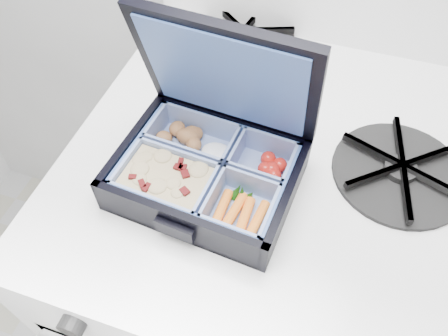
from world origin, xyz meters
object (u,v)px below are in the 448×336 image
(stove, at_px, (270,280))
(fork, at_px, (258,109))
(bento_box, at_px, (207,173))
(burner_grate, at_px, (401,168))

(stove, relative_size, fork, 5.89)
(stove, height_order, bento_box, bento_box)
(bento_box, relative_size, burner_grate, 1.25)
(burner_grate, bearing_deg, stove, 177.11)
(stove, bearing_deg, burner_grate, -2.89)
(stove, bearing_deg, bento_box, -132.77)
(bento_box, distance_m, burner_grate, 0.26)
(stove, distance_m, bento_box, 0.51)
(burner_grate, height_order, fork, burner_grate)
(burner_grate, distance_m, fork, 0.22)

